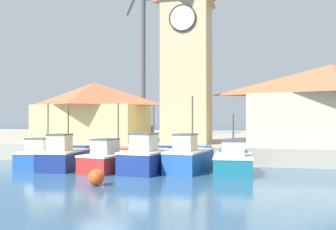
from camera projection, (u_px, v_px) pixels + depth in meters
ground_plane at (103, 181)px, 20.26m from camera, size 300.00×300.00×0.00m
quay_wharf at (195, 140)px, 47.34m from camera, size 120.00×40.00×1.25m
fishing_boat_far_left at (44, 156)px, 26.63m from camera, size 2.44×4.71×4.29m
fishing_boat_left_outer at (64, 157)px, 25.05m from camera, size 2.43×4.61×4.05m
fishing_boat_left_inner at (112, 159)px, 24.43m from camera, size 2.84×5.29×4.22m
fishing_boat_mid_left at (149, 158)px, 23.81m from camera, size 2.77×5.06×4.06m
fishing_boat_center at (189, 158)px, 24.05m from camera, size 2.47×5.00×4.65m
fishing_boat_mid_right at (233, 162)px, 22.84m from camera, size 2.44×4.35×3.51m
clock_tower at (187, 54)px, 31.49m from camera, size 4.09×4.09×15.39m
warehouse_left at (94, 111)px, 34.60m from camera, size 9.03×6.99×5.16m
warehouse_right at (332, 104)px, 28.71m from camera, size 12.46×5.74×5.93m
port_crane_near at (143, 72)px, 45.30m from camera, size 5.67×8.37×18.58m
mooring_buoy at (96, 177)px, 18.84m from camera, size 0.79×0.79×0.79m
dock_worker_near_tower at (257, 134)px, 27.85m from camera, size 0.34×0.22×1.62m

